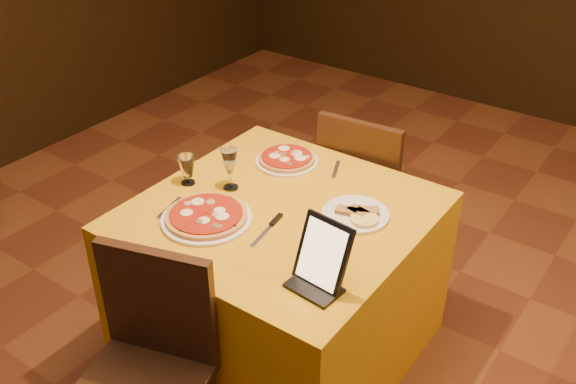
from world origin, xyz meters
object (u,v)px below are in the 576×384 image
Objects in this scene: water_glass at (187,170)px; pizza_far at (287,160)px; main_table at (281,282)px; pizza_near at (206,217)px; chair_main_far at (371,189)px; tablet at (323,253)px; wine_glass at (230,169)px.

pizza_far is at bearing 58.80° from water_glass.
main_table is 0.49m from pizza_near.
main_table is at bearing -57.98° from pizza_far.
main_table is 3.87× the size of pizza_far.
pizza_near is 2.75× the size of water_glass.
water_glass is at bearing 58.20° from chair_main_far.
main_table is 0.68m from tablet.
main_table is at bearing 85.71° from chair_main_far.
chair_main_far is at bearing 65.87° from pizza_far.
pizza_near is 0.56m from pizza_far.
main_table is 0.63m from water_glass.
pizza_near is 0.27m from wine_glass.
water_glass is (-0.24, -0.39, 0.05)m from pizza_far.
water_glass is at bearing 170.91° from tablet.
wine_glass is at bearing 161.36° from tablet.
main_table is 5.79× the size of wine_glass.
pizza_far is at bearing 61.58° from chair_main_far.
chair_main_far is at bearing 62.49° from water_glass.
water_glass is at bearing -171.54° from main_table.
pizza_far is 0.85m from tablet.
pizza_near is at bearing -88.50° from pizza_far.
tablet is at bearing -4.87° from pizza_near.
tablet reaches higher than wine_glass.
water_glass reaches higher than pizza_far.
wine_glass reaches higher than pizza_far.
tablet is at bearing -46.16° from pizza_far.
chair_main_far is 3.73× the size of tablet.
pizza_near reaches higher than main_table.
chair_main_far is 1.20m from tablet.
chair_main_far is at bearing 115.17° from tablet.
wine_glass is at bearing 177.82° from main_table.
tablet is (0.38, -1.06, 0.41)m from chair_main_far.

